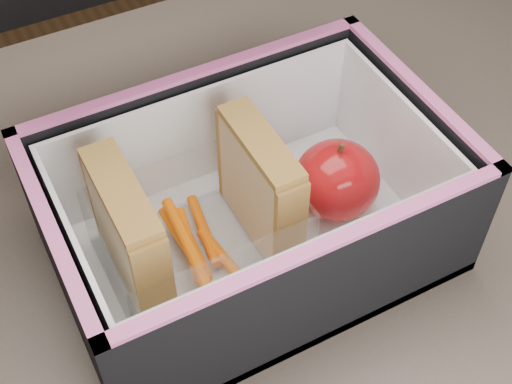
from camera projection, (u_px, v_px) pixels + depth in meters
kitchen_table at (288, 286)px, 0.73m from camera, size 1.20×0.80×0.75m
lunch_bag at (248, 194)px, 0.60m from camera, size 0.33×0.36×0.29m
plastic_tub at (199, 230)px, 0.60m from camera, size 0.16×0.12×0.07m
sandwich_left at (130, 236)px, 0.56m from camera, size 0.03×0.10×0.12m
sandwich_right at (260, 186)px, 0.60m from camera, size 0.03×0.10×0.11m
carrot_sticks at (196, 244)px, 0.61m from camera, size 0.05×0.12×0.03m
paper_napkin at (337, 204)px, 0.66m from camera, size 0.10×0.10×0.01m
red_apple at (337, 180)px, 0.62m from camera, size 0.08×0.08×0.08m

